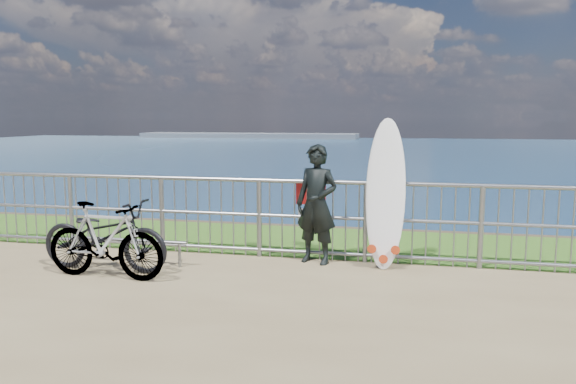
% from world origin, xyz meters
% --- Properties ---
extents(grass_strip, '(120.00, 120.00, 0.00)m').
position_xyz_m(grass_strip, '(0.00, 2.70, 0.01)').
color(grass_strip, '#2C5A18').
rests_on(grass_strip, ground).
extents(seascape, '(260.00, 260.00, 5.00)m').
position_xyz_m(seascape, '(-43.75, 147.49, -4.03)').
color(seascape, brown).
rests_on(seascape, ground).
extents(railing, '(10.06, 0.10, 1.13)m').
position_xyz_m(railing, '(0.02, 1.60, 0.58)').
color(railing, gray).
rests_on(railing, ground).
extents(surfer, '(0.68, 0.55, 1.63)m').
position_xyz_m(surfer, '(0.35, 1.44, 0.81)').
color(surfer, black).
rests_on(surfer, ground).
extents(surfboard, '(0.52, 0.46, 1.99)m').
position_xyz_m(surfboard, '(1.27, 1.44, 0.92)').
color(surfboard, white).
rests_on(surfboard, ground).
extents(bicycle_near, '(1.79, 0.67, 0.93)m').
position_xyz_m(bicycle_near, '(-2.27, 0.46, 0.46)').
color(bicycle_near, black).
rests_on(bicycle_near, ground).
extents(bicycle_far, '(1.61, 0.53, 0.96)m').
position_xyz_m(bicycle_far, '(-2.07, 0.13, 0.48)').
color(bicycle_far, black).
rests_on(bicycle_far, ground).
extents(bike_rack, '(1.70, 0.05, 0.36)m').
position_xyz_m(bike_rack, '(-2.14, 0.81, 0.29)').
color(bike_rack, gray).
rests_on(bike_rack, ground).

